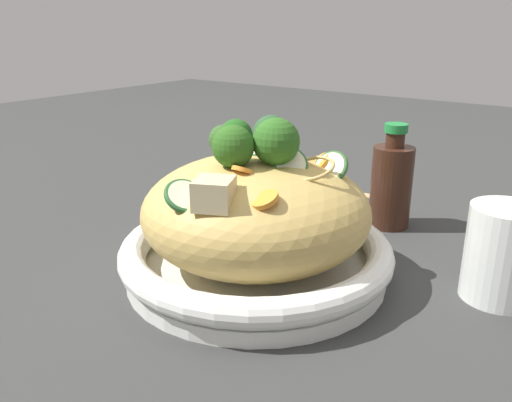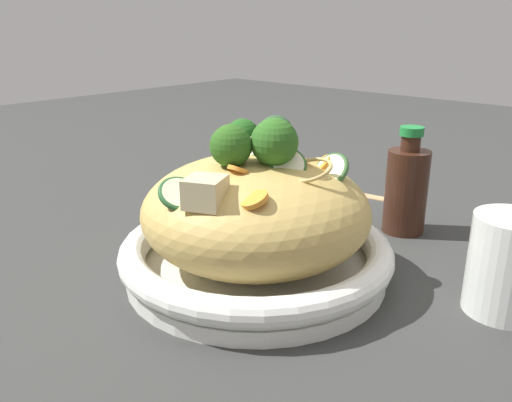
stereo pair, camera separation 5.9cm
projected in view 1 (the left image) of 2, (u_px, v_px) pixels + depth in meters
ground_plane at (256, 275)px, 0.62m from camera, size 3.00×3.00×0.00m
serving_bowl at (256, 256)px, 0.61m from camera, size 0.31×0.31×0.05m
noodle_heap at (256, 211)px, 0.59m from camera, size 0.26×0.26×0.13m
broccoli_florets at (253, 140)px, 0.59m from camera, size 0.14×0.15×0.07m
carrot_coins at (282, 178)px, 0.54m from camera, size 0.16×0.08×0.03m
zucchini_slices at (269, 170)px, 0.56m from camera, size 0.19×0.13×0.05m
chicken_chunks at (233, 173)px, 0.54m from camera, size 0.16×0.09×0.04m
soy_sauce_bottle at (391, 184)px, 0.75m from camera, size 0.06×0.06×0.15m
chopsticks_pair at (313, 186)px, 0.93m from camera, size 0.05×0.21×0.01m
drinking_glass at (503, 254)px, 0.55m from camera, size 0.08×0.08×0.10m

